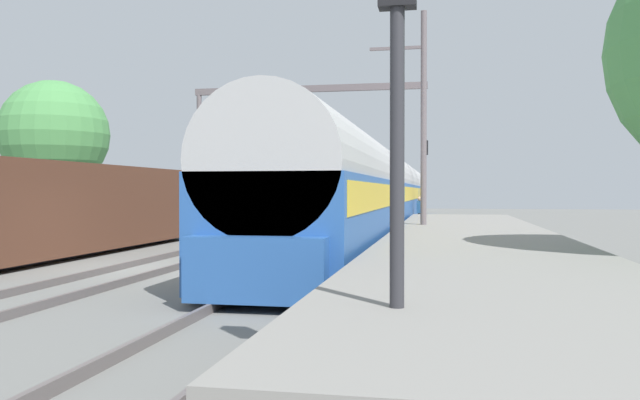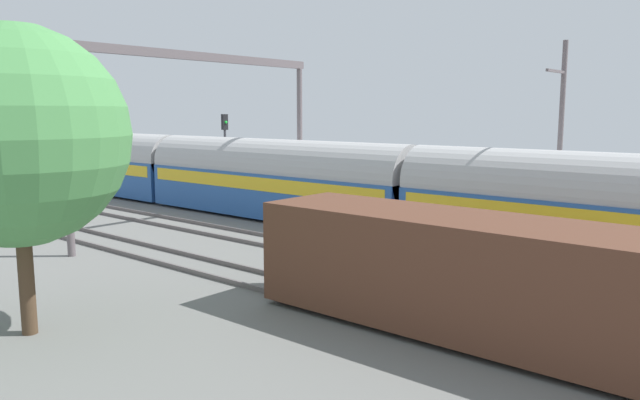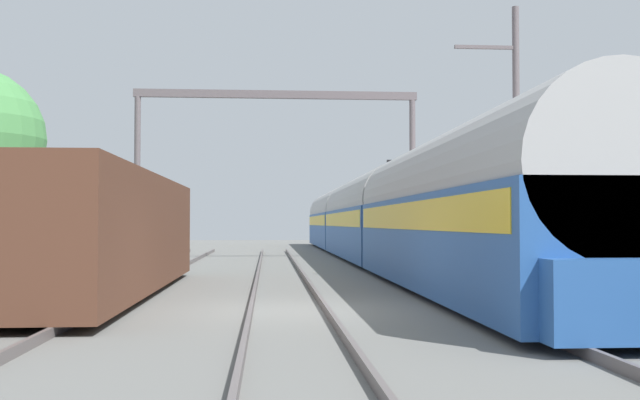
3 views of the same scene
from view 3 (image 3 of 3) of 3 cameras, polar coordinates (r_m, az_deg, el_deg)
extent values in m
plane|color=slate|center=(14.48, -2.50, -8.63)|extent=(120.00, 120.00, 0.00)
cube|color=#5D5554|center=(15.20, -22.18, -7.87)|extent=(0.08, 60.00, 0.16)
cube|color=#5D5554|center=(14.82, -16.85, -8.09)|extent=(0.08, 60.00, 0.16)
cube|color=#5D5554|center=(14.47, -5.37, -8.31)|extent=(0.08, 60.00, 0.16)
cube|color=#5D5554|center=(14.51, 0.36, -8.30)|extent=(0.08, 60.00, 0.16)
cube|color=#5D5554|center=(15.02, 11.65, -8.04)|extent=(0.08, 60.00, 0.16)
cube|color=#5D5554|center=(15.47, 16.83, -7.82)|extent=(0.08, 60.00, 0.16)
cube|color=gray|center=(18.52, 23.62, -5.59)|extent=(4.40, 28.00, 0.90)
cube|color=#28569E|center=(18.04, 11.22, -3.24)|extent=(2.90, 16.00, 2.20)
cube|color=gold|center=(18.04, 11.21, -1.24)|extent=(2.93, 15.36, 0.64)
cylinder|color=#ABABAB|center=(18.06, 11.19, 0.89)|extent=(2.84, 16.00, 2.84)
cube|color=#28569E|center=(34.09, 3.95, -2.58)|extent=(2.90, 16.00, 2.20)
cube|color=gold|center=(34.08, 3.94, -1.52)|extent=(2.93, 15.36, 0.64)
cylinder|color=#ABABAB|center=(34.09, 3.94, -0.40)|extent=(2.84, 16.00, 2.84)
cube|color=#28569E|center=(50.33, 1.35, -2.33)|extent=(2.90, 16.00, 2.20)
cube|color=gold|center=(50.33, 1.35, -1.62)|extent=(2.93, 15.36, 0.64)
cylinder|color=#ABABAB|center=(50.33, 1.35, -0.85)|extent=(2.84, 16.00, 2.84)
cube|color=#28569E|center=(10.36, 23.46, -7.26)|extent=(2.40, 0.50, 1.10)
cube|color=#563323|center=(18.18, -16.67, -2.40)|extent=(2.80, 13.00, 2.70)
cube|color=black|center=(18.24, -16.70, -6.49)|extent=(2.52, 11.96, 0.10)
cylinder|color=#242424|center=(33.94, 7.10, -3.98)|extent=(0.21, 0.21, 0.85)
cube|color=#285684|center=(33.92, 7.10, -2.73)|extent=(0.31, 0.44, 0.64)
sphere|color=tan|center=(33.91, 7.10, -1.98)|extent=(0.24, 0.24, 0.24)
cylinder|color=#2D2D33|center=(40.08, 5.51, -1.20)|extent=(0.14, 0.14, 4.28)
cube|color=black|center=(40.19, 5.50, 2.49)|extent=(0.36, 0.20, 0.90)
sphere|color=#19D133|center=(40.07, 5.52, 2.49)|extent=(0.16, 0.16, 0.16)
cylinder|color=#63595C|center=(34.34, -14.06, 1.63)|extent=(0.28, 0.28, 7.50)
cylinder|color=#63595C|center=(34.49, 7.23, 1.58)|extent=(0.28, 0.28, 7.50)
cube|color=#63595C|center=(34.29, -3.38, 8.20)|extent=(13.11, 0.24, 0.36)
cylinder|color=#63595C|center=(21.89, 15.07, 4.23)|extent=(0.20, 0.20, 8.00)
cube|color=#63595C|center=(22.08, 12.75, 11.53)|extent=(1.80, 0.10, 0.10)
camera|label=1|loc=(7.90, 93.71, 2.27)|focal=36.08mm
camera|label=2|loc=(21.34, -57.45, 8.71)|focal=34.19mm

